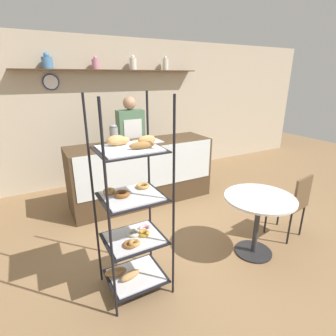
# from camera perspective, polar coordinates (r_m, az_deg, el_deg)

# --- Properties ---
(ground_plane) EXTENTS (14.00, 14.00, 0.00)m
(ground_plane) POSITION_cam_1_polar(r_m,az_deg,el_deg) (3.49, 3.95, -15.92)
(ground_plane) COLOR olive
(back_wall) EXTENTS (10.00, 0.30, 2.70)m
(back_wall) POSITION_cam_1_polar(r_m,az_deg,el_deg) (5.34, -11.67, 12.00)
(back_wall) COLOR beige
(back_wall) RESTS_ON ground_plane
(display_counter) EXTENTS (2.32, 0.68, 1.02)m
(display_counter) POSITION_cam_1_polar(r_m,az_deg,el_deg) (4.34, -5.66, -0.99)
(display_counter) COLOR #4C3823
(display_counter) RESTS_ON ground_plane
(pastry_rack) EXTENTS (0.59, 0.53, 1.89)m
(pastry_rack) POSITION_cam_1_polar(r_m,az_deg,el_deg) (2.45, -7.90, -9.56)
(pastry_rack) COLOR black
(pastry_rack) RESTS_ON ground_plane
(person_worker) EXTENTS (0.45, 0.23, 1.70)m
(person_worker) POSITION_cam_1_polar(r_m,az_deg,el_deg) (4.68, -8.00, 5.77)
(person_worker) COLOR #282833
(person_worker) RESTS_ON ground_plane
(cafe_table) EXTENTS (0.79, 0.79, 0.74)m
(cafe_table) POSITION_cam_1_polar(r_m,az_deg,el_deg) (3.20, 19.06, -8.85)
(cafe_table) COLOR #262628
(cafe_table) RESTS_ON ground_plane
(cafe_chair) EXTENTS (0.44, 0.44, 0.87)m
(cafe_chair) POSITION_cam_1_polar(r_m,az_deg,el_deg) (3.70, 25.70, -6.37)
(cafe_chair) COLOR black
(cafe_chair) RESTS_ON ground_plane
(coffee_carafe) EXTENTS (0.13, 0.13, 0.33)m
(coffee_carafe) POSITION_cam_1_polar(r_m,az_deg,el_deg) (4.01, -11.69, 6.93)
(coffee_carafe) COLOR gray
(coffee_carafe) RESTS_ON display_counter
(donut_tray_counter) EXTENTS (0.50, 0.29, 0.05)m
(donut_tray_counter) POSITION_cam_1_polar(r_m,az_deg,el_deg) (4.19, -5.37, 5.80)
(donut_tray_counter) COLOR silver
(donut_tray_counter) RESTS_ON display_counter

